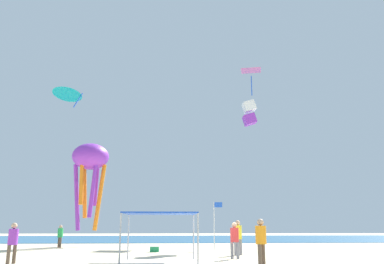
{
  "coord_description": "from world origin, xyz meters",
  "views": [
    {
      "loc": [
        -2.76,
        -20.18,
        1.69
      ],
      "look_at": [
        -1.21,
        8.44,
        8.5
      ],
      "focal_mm": 36.4,
      "sensor_mm": 36.0,
      "label": 1
    }
  ],
  "objects_px": {
    "canopy_tent": "(161,215)",
    "banner_flag": "(215,220)",
    "cooler_box": "(155,249)",
    "person_central": "(261,238)",
    "kite_delta_teal": "(68,92)",
    "person_rightmost": "(60,234)",
    "kite_diamond_pink": "(251,72)",
    "kite_octopus_purple": "(90,161)",
    "person_leftmost": "(238,235)",
    "person_far_shore": "(235,237)",
    "person_near_tent": "(13,240)",
    "kite_box_white": "(249,113)"
  },
  "relations": [
    {
      "from": "canopy_tent",
      "to": "banner_flag",
      "type": "bearing_deg",
      "value": 67.89
    },
    {
      "from": "canopy_tent",
      "to": "cooler_box",
      "type": "bearing_deg",
      "value": 94.24
    },
    {
      "from": "banner_flag",
      "to": "person_central",
      "type": "bearing_deg",
      "value": -85.78
    },
    {
      "from": "banner_flag",
      "to": "kite_delta_teal",
      "type": "relative_size",
      "value": 0.87
    },
    {
      "from": "canopy_tent",
      "to": "person_rightmost",
      "type": "distance_m",
      "value": 14.05
    },
    {
      "from": "kite_diamond_pink",
      "to": "kite_delta_teal",
      "type": "relative_size",
      "value": 0.9
    },
    {
      "from": "kite_octopus_purple",
      "to": "canopy_tent",
      "type": "bearing_deg",
      "value": -127.7
    },
    {
      "from": "person_leftmost",
      "to": "kite_octopus_purple",
      "type": "height_order",
      "value": "kite_octopus_purple"
    },
    {
      "from": "person_far_shore",
      "to": "person_near_tent",
      "type": "bearing_deg",
      "value": -136.47
    },
    {
      "from": "kite_octopus_purple",
      "to": "kite_diamond_pink",
      "type": "bearing_deg",
      "value": -28.94
    },
    {
      "from": "person_leftmost",
      "to": "person_central",
      "type": "height_order",
      "value": "person_central"
    },
    {
      "from": "person_near_tent",
      "to": "kite_delta_teal",
      "type": "xyz_separation_m",
      "value": [
        -3.16,
        18.23,
        13.16
      ]
    },
    {
      "from": "person_rightmost",
      "to": "kite_diamond_pink",
      "type": "relative_size",
      "value": 0.5
    },
    {
      "from": "person_rightmost",
      "to": "banner_flag",
      "type": "bearing_deg",
      "value": 35.14
    },
    {
      "from": "banner_flag",
      "to": "kite_box_white",
      "type": "xyz_separation_m",
      "value": [
        3.39,
        3.62,
        8.75
      ]
    },
    {
      "from": "kite_box_white",
      "to": "banner_flag",
      "type": "bearing_deg",
      "value": 137.28
    },
    {
      "from": "canopy_tent",
      "to": "kite_box_white",
      "type": "relative_size",
      "value": 1.53
    },
    {
      "from": "cooler_box",
      "to": "person_near_tent",
      "type": "bearing_deg",
      "value": -129.92
    },
    {
      "from": "kite_diamond_pink",
      "to": "kite_box_white",
      "type": "bearing_deg",
      "value": -90.56
    },
    {
      "from": "cooler_box",
      "to": "person_central",
      "type": "bearing_deg",
      "value": -60.85
    },
    {
      "from": "cooler_box",
      "to": "kite_box_white",
      "type": "height_order",
      "value": "kite_box_white"
    },
    {
      "from": "person_far_shore",
      "to": "kite_diamond_pink",
      "type": "relative_size",
      "value": 0.54
    },
    {
      "from": "canopy_tent",
      "to": "person_far_shore",
      "type": "height_order",
      "value": "canopy_tent"
    },
    {
      "from": "person_far_shore",
      "to": "kite_octopus_purple",
      "type": "xyz_separation_m",
      "value": [
        -9.92,
        12.01,
        5.73
      ]
    },
    {
      "from": "person_near_tent",
      "to": "kite_octopus_purple",
      "type": "height_order",
      "value": "kite_octopus_purple"
    },
    {
      "from": "kite_box_white",
      "to": "person_central",
      "type": "bearing_deg",
      "value": 169.75
    },
    {
      "from": "person_central",
      "to": "kite_box_white",
      "type": "xyz_separation_m",
      "value": [
        2.62,
        13.97,
        9.57
      ]
    },
    {
      "from": "person_central",
      "to": "person_rightmost",
      "type": "relative_size",
      "value": 1.17
    },
    {
      "from": "banner_flag",
      "to": "cooler_box",
      "type": "bearing_deg",
      "value": -156.65
    },
    {
      "from": "person_near_tent",
      "to": "cooler_box",
      "type": "distance_m",
      "value": 9.38
    },
    {
      "from": "canopy_tent",
      "to": "banner_flag",
      "type": "height_order",
      "value": "banner_flag"
    },
    {
      "from": "person_near_tent",
      "to": "canopy_tent",
      "type": "bearing_deg",
      "value": -59.11
    },
    {
      "from": "person_leftmost",
      "to": "kite_diamond_pink",
      "type": "bearing_deg",
      "value": -129.23
    },
    {
      "from": "person_near_tent",
      "to": "person_leftmost",
      "type": "xyz_separation_m",
      "value": [
        10.78,
        4.26,
        0.09
      ]
    },
    {
      "from": "person_central",
      "to": "person_far_shore",
      "type": "xyz_separation_m",
      "value": [
        -0.58,
        3.37,
        -0.08
      ]
    },
    {
      "from": "person_leftmost",
      "to": "person_far_shore",
      "type": "xyz_separation_m",
      "value": [
        -0.56,
        -2.33,
        -0.07
      ]
    },
    {
      "from": "canopy_tent",
      "to": "person_near_tent",
      "type": "relative_size",
      "value": 1.89
    },
    {
      "from": "canopy_tent",
      "to": "cooler_box",
      "type": "height_order",
      "value": "canopy_tent"
    },
    {
      "from": "kite_box_white",
      "to": "kite_delta_teal",
      "type": "distance_m",
      "value": 17.88
    },
    {
      "from": "kite_octopus_purple",
      "to": "kite_box_white",
      "type": "height_order",
      "value": "kite_box_white"
    },
    {
      "from": "canopy_tent",
      "to": "kite_delta_teal",
      "type": "bearing_deg",
      "value": 118.25
    },
    {
      "from": "banner_flag",
      "to": "kite_delta_teal",
      "type": "distance_m",
      "value": 20.27
    },
    {
      "from": "banner_flag",
      "to": "kite_octopus_purple",
      "type": "height_order",
      "value": "kite_octopus_purple"
    },
    {
      "from": "person_near_tent",
      "to": "person_central",
      "type": "xyz_separation_m",
      "value": [
        10.8,
        -1.44,
        0.1
      ]
    },
    {
      "from": "person_rightmost",
      "to": "kite_diamond_pink",
      "type": "distance_m",
      "value": 28.16
    },
    {
      "from": "person_central",
      "to": "kite_delta_teal",
      "type": "xyz_separation_m",
      "value": [
        -13.96,
        19.67,
        13.06
      ]
    },
    {
      "from": "person_central",
      "to": "kite_octopus_purple",
      "type": "height_order",
      "value": "kite_octopus_purple"
    },
    {
      "from": "kite_octopus_purple",
      "to": "kite_box_white",
      "type": "distance_m",
      "value": 13.77
    },
    {
      "from": "person_near_tent",
      "to": "kite_box_white",
      "type": "xyz_separation_m",
      "value": [
        13.42,
        12.53,
        9.67
      ]
    },
    {
      "from": "person_central",
      "to": "person_leftmost",
      "type": "bearing_deg",
      "value": 37.07
    }
  ]
}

